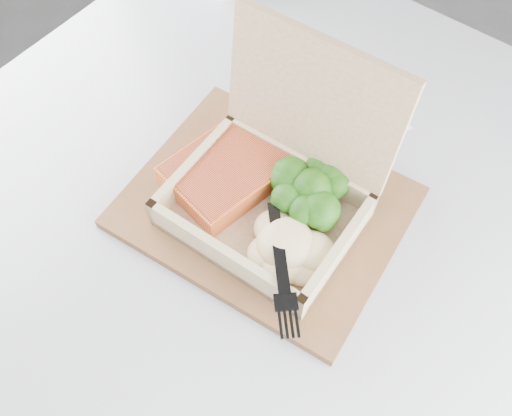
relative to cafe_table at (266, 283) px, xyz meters
The scene contains 9 objects.
floor 0.74m from the cafe_table, 152.78° to the left, with size 4.00×4.00×0.00m, color gray.
cafe_table is the anchor object (origin of this frame).
serving_tray 0.20m from the cafe_table, 155.99° to the left, with size 0.31×0.25×0.01m, color brown.
takeout_container 0.26m from the cafe_table, 82.21° to the left, with size 0.21×0.19×0.20m.
salmon_fillet 0.24m from the cafe_table, behind, with size 0.10×0.14×0.03m, color orange.
broccoli_pile 0.24m from the cafe_table, 41.91° to the left, with size 0.10×0.10×0.04m, color #2C6917, non-canonical shape.
mashed_potatoes 0.25m from the cafe_table, 38.49° to the right, with size 0.10×0.09×0.04m, color beige.
plastic_fork 0.26m from the cafe_table, 46.08° to the right, with size 0.12×0.14×0.02m.
receipt 0.27m from the cafe_table, 84.26° to the left, with size 0.07×0.13×0.00m, color silver.
Camera 1 is at (0.62, -0.51, 1.35)m, focal length 40.00 mm.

